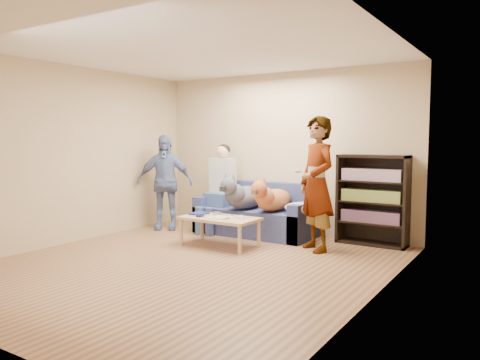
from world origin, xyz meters
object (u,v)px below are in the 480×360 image
Objects in this scene: sofa at (257,216)px; person_standing_right at (317,184)px; notebook_blue at (199,213)px; dog_tan at (271,198)px; person_standing_left at (164,182)px; dog_gray at (243,196)px; bookshelf at (373,198)px; person_seated at (219,185)px; coffee_table at (219,220)px; camera_silver at (217,214)px.

person_standing_right is at bearing -23.36° from sofa.
notebook_blue is at bearing -127.80° from person_standing_right.
person_standing_left is at bearing -172.15° from dog_tan.
dog_gray is at bearing 68.62° from notebook_blue.
person_seated is at bearing -171.61° from bookshelf.
dog_tan is at bearing 65.04° from coffee_table.
bookshelf is at bearing -20.16° from person_standing_left.
camera_silver is at bearing -127.53° from person_standing_right.
person_seated is 1.27× the size of dog_tan.
bookshelf is at bearing 8.39° from person_seated.
person_standing_left reaches higher than camera_silver.
person_standing_right is 1.47× the size of dog_gray.
bookshelf reaches higher than coffee_table.
person_seated is at bearing 105.77° from notebook_blue.
person_standing_left is at bearing -144.30° from person_standing_right.
sofa is 1.52× the size of dog_gray.
notebook_blue is at bearing -150.61° from bookshelf.
dog_gray is (0.29, 0.74, 0.21)m from notebook_blue.
sofa reaches higher than coffee_table.
coffee_table is (0.12, -0.12, -0.07)m from camera_silver.
dog_gray reaches higher than dog_tan.
person_standing_right is 1.47m from coffee_table.
dog_gray reaches higher than sofa.
person_standing_right is at bearing -19.97° from dog_tan.
person_standing_left is at bearing 159.78° from coffee_table.
camera_silver is 0.95m from sofa.
person_standing_right is 1.15× the size of person_standing_left.
person_standing_right is 0.98m from dog_tan.
person_seated reaches higher than dog_tan.
person_standing_left is at bearing 155.54° from notebook_blue.
person_standing_left is 1.52m from camera_silver.
dog_tan reaches higher than notebook_blue.
dog_tan is at bearing -24.61° from person_standing_left.
person_seated is at bearing 124.94° from coffee_table.
camera_silver is (0.28, 0.07, 0.01)m from notebook_blue.
person_seated is 1.13× the size of bookshelf.
coffee_table is (1.53, -0.56, -0.43)m from person_standing_left.
person_seated is at bearing 123.18° from camera_silver.
person_standing_right is 1.43m from dog_gray.
person_standing_left is 1.68m from sofa.
sofa is at bearing -166.51° from person_standing_right.
person_seated reaches higher than camera_silver.
person_standing_right is 2.79m from person_standing_left.
dog_gray is 1.97m from bookshelf.
camera_silver is at bearing -90.92° from dog_gray.
notebook_blue is 0.41m from coffee_table.
dog_gray is at bearing -154.94° from person_standing_right.
dog_tan is 0.95m from coffee_table.
bookshelf is (2.44, 0.36, -0.09)m from person_seated.
camera_silver is at bearing 14.04° from notebook_blue.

